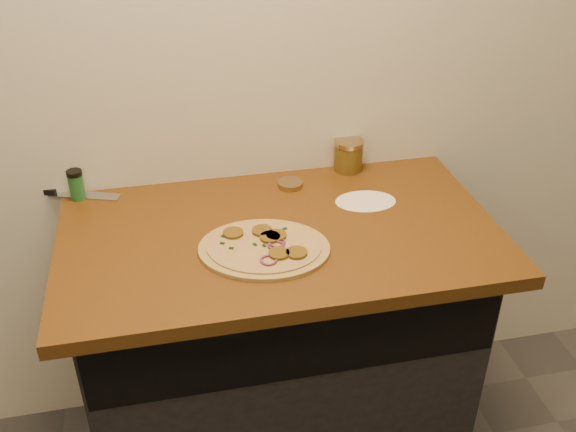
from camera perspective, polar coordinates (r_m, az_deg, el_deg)
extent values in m
cube|color=silver|center=(1.88, -2.95, 16.01)|extent=(4.00, 0.02, 2.70)
cube|color=black|center=(2.08, -0.84, -11.67)|extent=(1.10, 0.60, 0.86)
cube|color=brown|center=(1.77, -0.76, -1.69)|extent=(1.20, 0.70, 0.04)
cylinder|color=tan|center=(1.67, -2.14, -2.92)|extent=(0.41, 0.41, 0.01)
cylinder|color=beige|center=(1.67, -2.14, -2.71)|extent=(0.35, 0.35, 0.00)
cylinder|color=brown|center=(1.69, -1.61, -1.90)|extent=(0.06, 0.06, 0.01)
cylinder|color=brown|center=(1.70, -1.05, -1.74)|extent=(0.06, 0.06, 0.01)
cylinder|color=brown|center=(1.72, -4.90, -1.51)|extent=(0.06, 0.06, 0.01)
cylinder|color=brown|center=(1.72, -2.32, -1.31)|extent=(0.06, 0.06, 0.01)
cylinder|color=brown|center=(1.63, 0.78, -3.29)|extent=(0.06, 0.06, 0.01)
cylinder|color=brown|center=(1.63, -0.80, -3.35)|extent=(0.06, 0.06, 0.01)
torus|color=#6E2954|center=(1.61, -1.73, -3.94)|extent=(0.05, 0.05, 0.01)
torus|color=#6E2954|center=(1.66, -1.08, -2.64)|extent=(0.05, 0.05, 0.01)
torus|color=#6E2954|center=(1.67, -0.97, -2.37)|extent=(0.05, 0.05, 0.01)
cube|color=black|center=(1.66, -5.06, -2.86)|extent=(0.01, 0.01, 0.00)
cube|color=black|center=(1.67, -2.14, -2.64)|extent=(0.01, 0.01, 0.00)
cube|color=black|center=(1.70, -1.03, -1.95)|extent=(0.01, 0.01, 0.00)
cube|color=black|center=(1.73, -2.50, -1.14)|extent=(0.01, 0.01, 0.00)
cube|color=black|center=(1.65, -1.42, -3.04)|extent=(0.01, 0.01, 0.00)
cube|color=black|center=(1.68, -5.87, -2.41)|extent=(0.01, 0.01, 0.00)
cube|color=black|center=(1.67, -2.96, -2.53)|extent=(0.01, 0.01, 0.00)
cube|color=black|center=(1.73, -1.38, -1.28)|extent=(0.01, 0.01, 0.00)
cube|color=black|center=(1.73, -0.30, -1.14)|extent=(0.01, 0.01, 0.00)
cube|color=black|center=(1.72, -1.98, -1.36)|extent=(0.01, 0.01, 0.00)
cube|color=black|center=(1.71, -5.78, -1.81)|extent=(0.01, 0.01, 0.00)
cube|color=#B7BAC1|center=(2.01, -17.61, 1.76)|extent=(0.22, 0.11, 0.00)
cube|color=black|center=(2.07, -21.34, 2.14)|extent=(0.12, 0.06, 0.02)
cylinder|color=#9F875C|center=(1.96, 0.20, 2.86)|extent=(0.10, 0.10, 0.02)
cylinder|color=maroon|center=(2.06, 5.38, 5.22)|extent=(0.09, 0.09, 0.09)
cylinder|color=#9F875C|center=(2.03, 5.45, 6.50)|extent=(0.09, 0.09, 0.01)
cylinder|color=#1F632A|center=(1.99, -18.27, 2.48)|extent=(0.04, 0.04, 0.08)
cylinder|color=black|center=(1.97, -18.49, 3.65)|extent=(0.05, 0.05, 0.01)
cylinder|color=white|center=(1.90, 6.91, 1.31)|extent=(0.19, 0.19, 0.00)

